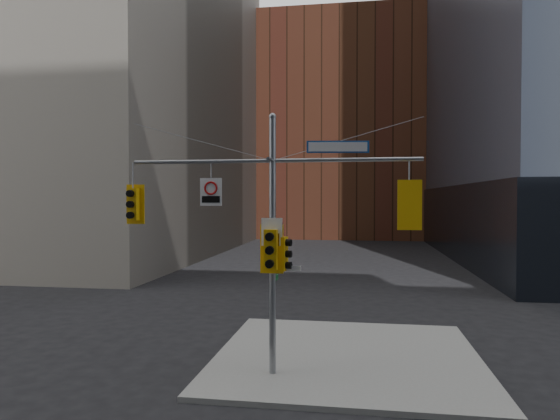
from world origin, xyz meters
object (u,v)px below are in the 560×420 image
(regulatory_sign_arm, at_px, (211,191))
(traffic_light_pole_front, at_px, (271,250))
(traffic_light_west_arm, at_px, (133,204))
(traffic_light_pole_side, at_px, (284,254))
(traffic_light_east_arm, at_px, (409,205))
(street_sign_blade, at_px, (338,147))
(signal_assembly, at_px, (272,219))

(regulatory_sign_arm, bearing_deg, traffic_light_pole_front, -8.46)
(traffic_light_west_arm, xyz_separation_m, traffic_light_pole_side, (4.38, -0.01, -1.35))
(traffic_light_west_arm, bearing_deg, regulatory_sign_arm, 0.71)
(traffic_light_east_arm, xyz_separation_m, regulatory_sign_arm, (-5.38, -0.02, 0.37))
(traffic_light_west_arm, xyz_separation_m, regulatory_sign_arm, (2.32, -0.03, 0.37))
(traffic_light_east_arm, height_order, traffic_light_pole_side, traffic_light_east_arm)
(traffic_light_pole_front, bearing_deg, regulatory_sign_arm, 171.02)
(traffic_light_east_arm, bearing_deg, street_sign_blade, -0.14)
(traffic_light_east_arm, bearing_deg, traffic_light_west_arm, -0.16)
(traffic_light_west_arm, height_order, traffic_light_pole_side, traffic_light_west_arm)
(signal_assembly, xyz_separation_m, traffic_light_west_arm, (-4.06, 0.01, 0.38))
(signal_assembly, relative_size, regulatory_sign_arm, 10.34)
(traffic_light_east_arm, relative_size, regulatory_sign_arm, 1.69)
(traffic_light_west_arm, height_order, traffic_light_pole_front, traffic_light_west_arm)
(traffic_light_west_arm, relative_size, traffic_light_east_arm, 0.88)
(street_sign_blade, bearing_deg, traffic_light_west_arm, 172.23)
(traffic_light_pole_side, bearing_deg, traffic_light_east_arm, -78.03)
(traffic_light_pole_front, relative_size, regulatory_sign_arm, 1.73)
(traffic_light_pole_side, distance_m, regulatory_sign_arm, 2.68)
(traffic_light_west_arm, distance_m, traffic_light_pole_front, 4.25)
(street_sign_blade, distance_m, regulatory_sign_arm, 3.71)
(traffic_light_pole_side, bearing_deg, traffic_light_west_arm, 101.77)
(traffic_light_west_arm, height_order, traffic_light_east_arm, traffic_light_east_arm)
(traffic_light_pole_front, bearing_deg, signal_assembly, 89.05)
(signal_assembly, height_order, regulatory_sign_arm, signal_assembly)
(signal_assembly, distance_m, traffic_light_east_arm, 3.66)
(signal_assembly, relative_size, traffic_light_east_arm, 6.13)
(signal_assembly, distance_m, traffic_light_pole_side, 1.02)
(traffic_light_west_arm, distance_m, regulatory_sign_arm, 2.35)
(traffic_light_pole_front, bearing_deg, street_sign_blade, 7.69)
(traffic_light_east_arm, relative_size, traffic_light_pole_front, 0.98)
(signal_assembly, bearing_deg, street_sign_blade, 0.10)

